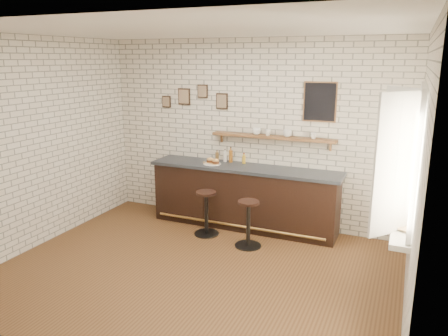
{
  "coord_description": "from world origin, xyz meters",
  "views": [
    {
      "loc": [
        2.39,
        -4.61,
        2.69
      ],
      "look_at": [
        0.0,
        0.9,
        1.17
      ],
      "focal_mm": 35.0,
      "sensor_mm": 36.0,
      "label": 1
    }
  ],
  "objects_px": {
    "bar_stool_right": "(248,222)",
    "ciabatta_sandwich": "(213,161)",
    "shelf_cup_c": "(287,133)",
    "book_upper": "(400,225)",
    "bitters_bottle_white": "(225,157)",
    "shelf_cup_a": "(257,131)",
    "condiment_bottle_yellow": "(244,159)",
    "bar_stool_left": "(206,212)",
    "shelf_cup_d": "(314,136)",
    "shelf_cup_b": "(268,133)",
    "book_lower": "(400,227)",
    "bitters_bottle_brown": "(217,156)",
    "bar_counter": "(244,197)",
    "sandwich_plate": "(212,164)",
    "bitters_bottle_amber": "(231,156)"
  },
  "relations": [
    {
      "from": "bar_stool_right",
      "to": "ciabatta_sandwich",
      "type": "bearing_deg",
      "value": 142.77
    },
    {
      "from": "shelf_cup_c",
      "to": "book_upper",
      "type": "distance_m",
      "value": 2.54
    },
    {
      "from": "bitters_bottle_white",
      "to": "shelf_cup_a",
      "type": "bearing_deg",
      "value": 1.36
    },
    {
      "from": "condiment_bottle_yellow",
      "to": "bar_stool_left",
      "type": "relative_size",
      "value": 0.25
    },
    {
      "from": "bitters_bottle_white",
      "to": "shelf_cup_d",
      "type": "bearing_deg",
      "value": 0.51
    },
    {
      "from": "condiment_bottle_yellow",
      "to": "shelf_cup_d",
      "type": "xyz_separation_m",
      "value": [
        1.12,
        0.01,
        0.46
      ]
    },
    {
      "from": "shelf_cup_b",
      "to": "book_lower",
      "type": "xyz_separation_m",
      "value": [
        2.05,
        -1.77,
        -0.61
      ]
    },
    {
      "from": "bitters_bottle_white",
      "to": "condiment_bottle_yellow",
      "type": "bearing_deg",
      "value": 0.0
    },
    {
      "from": "bitters_bottle_brown",
      "to": "bitters_bottle_white",
      "type": "relative_size",
      "value": 0.89
    },
    {
      "from": "bar_counter",
      "to": "bar_stool_right",
      "type": "distance_m",
      "value": 0.8
    },
    {
      "from": "book_lower",
      "to": "book_upper",
      "type": "relative_size",
      "value": 0.8
    },
    {
      "from": "sandwich_plate",
      "to": "bitters_bottle_white",
      "type": "relative_size",
      "value": 1.32
    },
    {
      "from": "bitters_bottle_white",
      "to": "bitters_bottle_amber",
      "type": "xyz_separation_m",
      "value": [
        0.1,
        0.0,
        0.02
      ]
    },
    {
      "from": "bar_counter",
      "to": "bitters_bottle_amber",
      "type": "relative_size",
      "value": 12.02
    },
    {
      "from": "bar_counter",
      "to": "bitters_bottle_amber",
      "type": "distance_m",
      "value": 0.71
    },
    {
      "from": "shelf_cup_d",
      "to": "book_lower",
      "type": "height_order",
      "value": "shelf_cup_d"
    },
    {
      "from": "ciabatta_sandwich",
      "to": "book_lower",
      "type": "height_order",
      "value": "ciabatta_sandwich"
    },
    {
      "from": "bitters_bottle_amber",
      "to": "shelf_cup_a",
      "type": "xyz_separation_m",
      "value": [
        0.44,
        0.01,
        0.44
      ]
    },
    {
      "from": "shelf_cup_c",
      "to": "shelf_cup_d",
      "type": "xyz_separation_m",
      "value": [
        0.41,
        0.0,
        -0.01
      ]
    },
    {
      "from": "bitters_bottle_brown",
      "to": "shelf_cup_b",
      "type": "relative_size",
      "value": 1.89
    },
    {
      "from": "bar_stool_left",
      "to": "shelf_cup_a",
      "type": "bearing_deg",
      "value": 54.38
    },
    {
      "from": "bar_stool_left",
      "to": "shelf_cup_a",
      "type": "xyz_separation_m",
      "value": [
        0.54,
        0.75,
        1.18
      ]
    },
    {
      "from": "bar_counter",
      "to": "shelf_cup_c",
      "type": "distance_m",
      "value": 1.24
    },
    {
      "from": "book_upper",
      "to": "bar_stool_left",
      "type": "bearing_deg",
      "value": -165.57
    },
    {
      "from": "bitters_bottle_brown",
      "to": "condiment_bottle_yellow",
      "type": "xyz_separation_m",
      "value": [
        0.48,
        0.0,
        -0.0
      ]
    },
    {
      "from": "book_upper",
      "to": "shelf_cup_b",
      "type": "bearing_deg",
      "value": 173.73
    },
    {
      "from": "shelf_cup_b",
      "to": "shelf_cup_a",
      "type": "bearing_deg",
      "value": 134.53
    },
    {
      "from": "bar_stool_left",
      "to": "book_upper",
      "type": "relative_size",
      "value": 2.83
    },
    {
      "from": "shelf_cup_a",
      "to": "shelf_cup_b",
      "type": "height_order",
      "value": "shelf_cup_a"
    },
    {
      "from": "bitters_bottle_white",
      "to": "shelf_cup_c",
      "type": "xyz_separation_m",
      "value": [
        1.04,
        0.01,
        0.46
      ]
    },
    {
      "from": "condiment_bottle_yellow",
      "to": "bitters_bottle_amber",
      "type": "bearing_deg",
      "value": 180.0
    },
    {
      "from": "shelf_cup_c",
      "to": "shelf_cup_d",
      "type": "height_order",
      "value": "shelf_cup_c"
    },
    {
      "from": "book_lower",
      "to": "shelf_cup_a",
      "type": "bearing_deg",
      "value": 115.51
    },
    {
      "from": "shelf_cup_c",
      "to": "book_upper",
      "type": "bearing_deg",
      "value": -137.47
    },
    {
      "from": "shelf_cup_b",
      "to": "ciabatta_sandwich",
      "type": "bearing_deg",
      "value": 151.77
    },
    {
      "from": "bar_counter",
      "to": "bitters_bottle_brown",
      "type": "height_order",
      "value": "bitters_bottle_brown"
    },
    {
      "from": "bar_stool_left",
      "to": "shelf_cup_c",
      "type": "xyz_separation_m",
      "value": [
        1.04,
        0.75,
        1.18
      ]
    },
    {
      "from": "bar_stool_right",
      "to": "shelf_cup_b",
      "type": "height_order",
      "value": "shelf_cup_b"
    },
    {
      "from": "book_upper",
      "to": "bar_stool_right",
      "type": "bearing_deg",
      "value": -168.16
    },
    {
      "from": "shelf_cup_d",
      "to": "shelf_cup_b",
      "type": "bearing_deg",
      "value": -169.27
    },
    {
      "from": "ciabatta_sandwich",
      "to": "shelf_cup_c",
      "type": "height_order",
      "value": "shelf_cup_c"
    },
    {
      "from": "bar_stool_right",
      "to": "shelf_cup_c",
      "type": "bearing_deg",
      "value": 72.62
    },
    {
      "from": "ciabatta_sandwich",
      "to": "book_lower",
      "type": "xyz_separation_m",
      "value": [
        2.89,
        -1.51,
        -0.12
      ]
    },
    {
      "from": "bar_counter",
      "to": "bar_stool_left",
      "type": "distance_m",
      "value": 0.7
    },
    {
      "from": "bar_counter",
      "to": "shelf_cup_b",
      "type": "relative_size",
      "value": 30.94
    },
    {
      "from": "ciabatta_sandwich",
      "to": "book_upper",
      "type": "relative_size",
      "value": 1.09
    },
    {
      "from": "bitters_bottle_white",
      "to": "book_upper",
      "type": "height_order",
      "value": "bitters_bottle_white"
    },
    {
      "from": "condiment_bottle_yellow",
      "to": "bitters_bottle_brown",
      "type": "bearing_deg",
      "value": -180.0
    },
    {
      "from": "shelf_cup_b",
      "to": "bar_stool_left",
      "type": "bearing_deg",
      "value": -179.53
    },
    {
      "from": "bitters_bottle_white",
      "to": "bitters_bottle_amber",
      "type": "distance_m",
      "value": 0.11
    }
  ]
}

